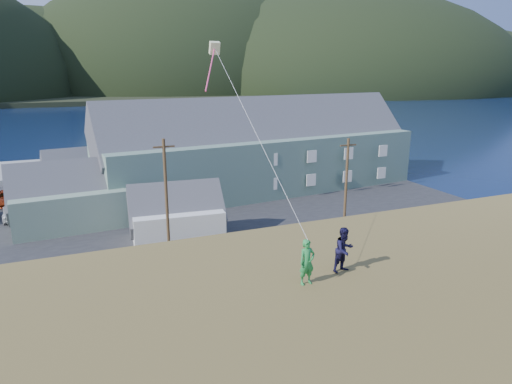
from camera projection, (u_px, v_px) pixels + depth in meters
ground at (167, 271)px, 34.24m from camera, size 900.00×900.00×0.00m
grass_strip at (172, 281)px, 32.44m from camera, size 110.00×8.00×0.10m
waterfront_lot at (135, 208)px, 49.42m from camera, size 72.00×36.00×0.12m
wharf at (72, 168)px, 67.67m from camera, size 26.00×14.00×0.90m
far_shore at (74, 89)px, 328.84m from camera, size 900.00×320.00×2.00m
far_hills at (134, 90)px, 296.38m from camera, size 760.00×265.00×143.00m
lodge at (261, 148)px, 56.09m from camera, size 40.41×15.13×13.88m
shed_palegreen_near at (69, 197)px, 43.38m from camera, size 10.95×7.38×7.65m
shed_white at (177, 215)px, 39.36m from camera, size 8.37×5.91×6.37m
shed_palegreen_far at (86, 171)px, 56.46m from camera, size 10.37×6.82×6.51m
utility_poles at (152, 206)px, 34.15m from camera, size 34.63×0.24×9.64m
parked_cars at (61, 199)px, 50.14m from camera, size 18.57×11.65×1.58m
kite_flyer_green at (307, 262)px, 16.14m from camera, size 0.64×0.45×1.68m
kite_flyer_navy at (344, 250)px, 17.15m from camera, size 0.97×0.82×1.75m
kite_rig at (215, 54)px, 20.47m from camera, size 1.06×4.06×10.22m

